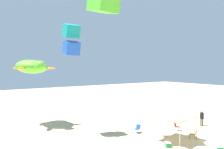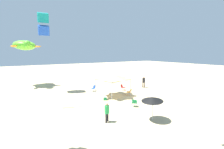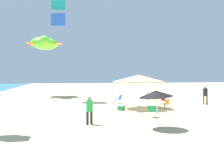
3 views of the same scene
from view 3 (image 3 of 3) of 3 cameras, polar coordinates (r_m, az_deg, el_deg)
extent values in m
cube|color=#D6BC8C|center=(20.17, 18.08, -8.04)|extent=(120.00, 120.00, 0.10)
cylinder|color=#B7B7BC|center=(20.60, 11.82, -4.77)|extent=(0.07, 0.07, 2.11)
cylinder|color=#B7B7BC|center=(23.23, 7.83, -4.21)|extent=(0.07, 0.07, 2.11)
cylinder|color=#B7B7BC|center=(19.09, 3.52, -5.15)|extent=(0.07, 0.07, 2.11)
cylinder|color=#B7B7BC|center=(21.90, 0.31, -4.48)|extent=(0.07, 0.07, 2.11)
cube|color=#D1B784|center=(21.08, 5.89, -1.65)|extent=(3.66, 3.82, 0.10)
pyramid|color=#D1B784|center=(21.07, 5.89, -0.79)|extent=(3.59, 3.75, 0.53)
cylinder|color=silver|center=(13.50, 9.97, -7.68)|extent=(0.09, 0.23, 1.96)
cone|color=black|center=(13.36, 9.64, -4.18)|extent=(1.76, 1.77, 0.53)
cylinder|color=black|center=(17.10, 10.31, -8.66)|extent=(0.02, 0.02, 0.40)
cylinder|color=black|center=(17.30, 8.69, -8.55)|extent=(0.02, 0.02, 0.40)
cylinder|color=black|center=(16.63, 9.63, -8.91)|extent=(0.02, 0.02, 0.40)
cylinder|color=black|center=(16.83, 7.98, -8.80)|extent=(0.02, 0.02, 0.40)
cube|color=#198C4C|center=(16.93, 9.15, -8.06)|extent=(0.73, 0.73, 0.03)
cube|color=#198C4C|center=(16.64, 8.76, -7.47)|extent=(0.43, 0.46, 0.41)
cylinder|color=black|center=(23.50, 11.69, -6.26)|extent=(0.02, 0.02, 0.40)
cylinder|color=black|center=(23.88, 12.57, -6.16)|extent=(0.02, 0.02, 0.40)
cylinder|color=black|center=(23.87, 10.79, -6.16)|extent=(0.02, 0.02, 0.40)
cylinder|color=black|center=(24.24, 11.67, -6.06)|extent=(0.02, 0.02, 0.40)
cube|color=red|center=(23.85, 11.68, -5.68)|extent=(0.69, 0.69, 0.03)
cube|color=red|center=(24.03, 11.19, -5.13)|extent=(0.32, 0.50, 0.41)
cylinder|color=black|center=(24.62, 0.44, -5.96)|extent=(0.02, 0.02, 0.40)
cylinder|color=black|center=(24.16, 0.99, -6.08)|extent=(0.02, 0.02, 0.40)
cylinder|color=black|center=(24.86, 1.52, -5.90)|extent=(0.02, 0.02, 0.40)
cylinder|color=black|center=(24.40, 2.08, -6.02)|extent=(0.02, 0.02, 0.40)
cube|color=blue|center=(24.49, 1.26, -5.53)|extent=(0.65, 0.65, 0.03)
cube|color=blue|center=(24.60, 1.86, -5.01)|extent=(0.51, 0.26, 0.41)
cylinder|color=black|center=(21.58, 11.58, -6.82)|extent=(0.02, 0.02, 0.40)
cylinder|color=black|center=(21.23, 10.56, -6.94)|extent=(0.02, 0.02, 0.40)
cylinder|color=black|center=(21.21, 12.56, -6.95)|extent=(0.02, 0.02, 0.40)
cylinder|color=black|center=(20.85, 11.54, -7.07)|extent=(0.02, 0.02, 0.40)
cube|color=orange|center=(21.19, 11.56, -6.41)|extent=(0.68, 0.68, 0.03)
cube|color=orange|center=(20.96, 12.11, -5.90)|extent=(0.31, 0.51, 0.41)
cube|color=#1E8C4C|center=(20.06, 2.04, -7.41)|extent=(0.72, 0.66, 0.36)
cube|color=white|center=(20.03, 2.04, -6.84)|extent=(0.74, 0.68, 0.04)
cylinder|color=black|center=(14.43, -5.45, -9.64)|extent=(0.14, 0.14, 0.73)
cylinder|color=black|center=(14.61, -4.59, -9.51)|extent=(0.14, 0.14, 0.73)
cylinder|color=green|center=(14.42, -5.02, -6.91)|extent=(0.38, 0.38, 0.63)
sphere|color=tan|center=(14.37, -5.02, -5.18)|extent=(0.24, 0.24, 0.24)
cylinder|color=brown|center=(25.13, 19.62, -5.39)|extent=(0.16, 0.16, 0.80)
cylinder|color=brown|center=(25.26, 20.27, -5.36)|extent=(0.16, 0.16, 0.80)
cylinder|color=black|center=(25.13, 19.95, -3.67)|extent=(0.42, 0.42, 0.70)
sphere|color=tan|center=(25.11, 19.95, -2.58)|extent=(0.26, 0.26, 0.26)
cube|color=teal|center=(27.96, -11.79, 15.09)|extent=(1.70, 1.46, 1.48)
cube|color=blue|center=(27.58, -11.79, 11.86)|extent=(1.70, 1.46, 1.48)
ellipsoid|color=#66D82D|center=(33.50, -14.77, 6.64)|extent=(4.51, 3.75, 1.74)
sphere|color=#66D82D|center=(31.19, -14.75, 7.34)|extent=(1.05, 1.05, 1.05)
ellipsoid|color=orange|center=(32.36, -12.05, 6.56)|extent=(1.62, 1.63, 0.23)
ellipsoid|color=orange|center=(32.35, -17.48, 6.56)|extent=(1.72, 1.47, 0.23)
ellipsoid|color=orange|center=(34.91, -12.85, 6.09)|extent=(1.62, 1.63, 0.23)
ellipsoid|color=orange|center=(34.90, -16.71, 6.09)|extent=(1.72, 1.47, 0.23)
camera|label=1|loc=(13.21, -66.71, 16.67)|focal=36.91mm
camera|label=2|loc=(6.91, -60.38, 23.29)|focal=25.20mm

